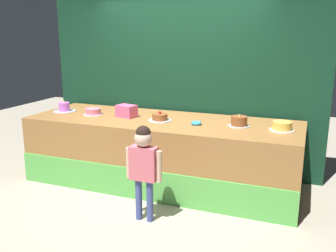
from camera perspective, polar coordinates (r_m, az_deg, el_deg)
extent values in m
plane|color=#ADA38E|center=(4.68, -3.81, -11.32)|extent=(12.00, 12.00, 0.00)
cube|color=#9E6B38|center=(5.03, -0.94, -3.97)|extent=(3.62, 1.22, 0.89)
cube|color=#59B24C|center=(4.59, -3.90, -9.10)|extent=(3.62, 0.02, 0.40)
cube|color=#113823|center=(5.48, 1.86, 7.61)|extent=(4.16, 0.08, 2.78)
cylinder|color=#3F4C8C|center=(4.15, -4.53, -11.15)|extent=(0.07, 0.07, 0.48)
cylinder|color=#3F4C8C|center=(4.09, -2.82, -11.46)|extent=(0.07, 0.07, 0.48)
cube|color=#D86672|center=(3.96, -3.77, -5.77)|extent=(0.30, 0.13, 0.37)
cylinder|color=beige|center=(4.04, -6.06, -5.62)|extent=(0.06, 0.06, 0.34)
cylinder|color=beige|center=(3.90, -1.39, -6.29)|extent=(0.06, 0.06, 0.34)
sphere|color=beige|center=(3.87, -3.84, -1.87)|extent=(0.19, 0.19, 0.19)
sphere|color=black|center=(3.86, -3.85, -1.12)|extent=(0.16, 0.16, 0.16)
cube|color=#EE5887|center=(5.09, -6.41, 2.31)|extent=(0.29, 0.23, 0.16)
torus|color=#3399D8|center=(4.64, 4.39, 0.44)|extent=(0.13, 0.13, 0.04)
cylinder|color=silver|center=(5.64, -15.67, 2.22)|extent=(0.33, 0.33, 0.01)
cylinder|color=#CC66D8|center=(5.63, -15.71, 2.89)|extent=(0.15, 0.15, 0.12)
cone|color=#F2E566|center=(5.62, -15.77, 3.74)|extent=(0.02, 0.02, 0.05)
cylinder|color=silver|center=(5.33, -11.48, 1.78)|extent=(0.27, 0.27, 0.01)
cylinder|color=pink|center=(5.32, -11.50, 2.26)|extent=(0.22, 0.22, 0.08)
cone|color=#F2E566|center=(5.30, -11.53, 2.93)|extent=(0.02, 0.02, 0.05)
cylinder|color=silver|center=(4.85, -1.26, 0.89)|extent=(0.31, 0.31, 0.01)
cylinder|color=brown|center=(4.84, -1.26, 1.41)|extent=(0.20, 0.20, 0.08)
sphere|color=red|center=(4.83, -1.26, 2.10)|extent=(0.04, 0.04, 0.04)
cylinder|color=silver|center=(4.64, 10.88, 0.03)|extent=(0.27, 0.27, 0.01)
cylinder|color=brown|center=(4.63, 10.91, 0.79)|extent=(0.20, 0.20, 0.12)
cone|color=#F2E566|center=(4.61, 10.96, 1.70)|extent=(0.02, 0.02, 0.03)
cylinder|color=white|center=(4.55, 17.15, -0.61)|extent=(0.28, 0.28, 0.01)
cylinder|color=#F2BF4C|center=(4.54, 17.20, 0.05)|extent=(0.22, 0.22, 0.10)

